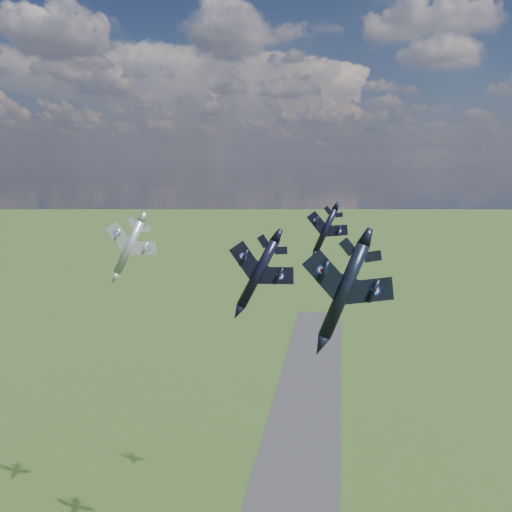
% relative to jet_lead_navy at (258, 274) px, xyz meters
% --- Properties ---
extents(jet_lead_navy, '(12.50, 16.82, 8.40)m').
position_rel_jet_lead_navy_xyz_m(jet_lead_navy, '(0.00, 0.00, 0.00)').
color(jet_lead_navy, black).
extents(jet_right_navy, '(13.24, 17.01, 7.14)m').
position_rel_jet_lead_navy_xyz_m(jet_right_navy, '(13.25, -19.85, 3.01)').
color(jet_right_navy, black).
extents(jet_high_navy, '(9.75, 12.96, 5.95)m').
position_rel_jet_lead_navy_xyz_m(jet_high_navy, '(9.72, 23.23, 3.90)').
color(jet_high_navy, black).
extents(jet_left_silver, '(13.18, 16.73, 7.84)m').
position_rel_jet_lead_navy_xyz_m(jet_left_silver, '(-26.74, 11.77, 1.43)').
color(jet_left_silver, '#9EA1A8').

